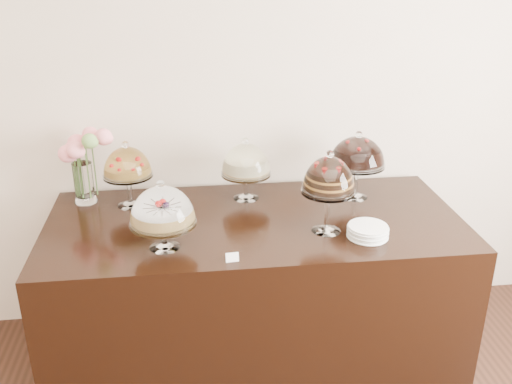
{
  "coord_description": "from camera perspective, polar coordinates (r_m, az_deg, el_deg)",
  "views": [
    {
      "loc": [
        -0.48,
        -0.25,
        2.23
      ],
      "look_at": [
        -0.15,
        2.4,
        1.08
      ],
      "focal_mm": 40.0,
      "sensor_mm": 36.0,
      "label": 1
    }
  ],
  "objects": [
    {
      "name": "wall_back",
      "position": [
        3.37,
        1.3,
        10.75
      ],
      "size": [
        5.0,
        0.04,
        3.0
      ],
      "primitive_type": "cube",
      "color": "beige",
      "rests_on": "ground"
    },
    {
      "name": "flower_vase",
      "position": [
        3.29,
        -16.99,
        3.34
      ],
      "size": [
        0.29,
        0.3,
        0.43
      ],
      "color": "white",
      "rests_on": "display_counter"
    },
    {
      "name": "plate_stack",
      "position": [
        2.89,
        11.11,
        -3.89
      ],
      "size": [
        0.2,
        0.2,
        0.06
      ],
      "color": "white",
      "rests_on": "display_counter"
    },
    {
      "name": "cake_stand_dark_choco",
      "position": [
        3.26,
        10.12,
        3.76
      ],
      "size": [
        0.32,
        0.32,
        0.4
      ],
      "color": "white",
      "rests_on": "display_counter"
    },
    {
      "name": "price_card_left",
      "position": [
        2.63,
        -2.39,
        -6.54
      ],
      "size": [
        0.06,
        0.02,
        0.04
      ],
      "primitive_type": "cube",
      "rotation": [
        -0.21,
        0.0,
        0.08
      ],
      "color": "white",
      "rests_on": "display_counter"
    },
    {
      "name": "cake_stand_cheesecake",
      "position": [
        3.21,
        -1.02,
        3.02
      ],
      "size": [
        0.28,
        0.28,
        0.36
      ],
      "color": "white",
      "rests_on": "display_counter"
    },
    {
      "name": "cake_stand_choco_layer",
      "position": [
        2.82,
        7.28,
        1.37
      ],
      "size": [
        0.27,
        0.27,
        0.43
      ],
      "color": "white",
      "rests_on": "display_counter"
    },
    {
      "name": "cake_stand_fruit_tart",
      "position": [
        3.19,
        -12.76,
        2.64
      ],
      "size": [
        0.27,
        0.27,
        0.38
      ],
      "color": "white",
      "rests_on": "display_counter"
    },
    {
      "name": "display_counter",
      "position": [
        3.25,
        -0.11,
        -9.9
      ],
      "size": [
        2.2,
        1.0,
        0.9
      ],
      "primitive_type": "cube",
      "color": "black",
      "rests_on": "ground"
    },
    {
      "name": "cake_stand_sugar_sponge",
      "position": [
        2.7,
        -9.35,
        -1.67
      ],
      "size": [
        0.32,
        0.32,
        0.35
      ],
      "color": "white",
      "rests_on": "display_counter"
    }
  ]
}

